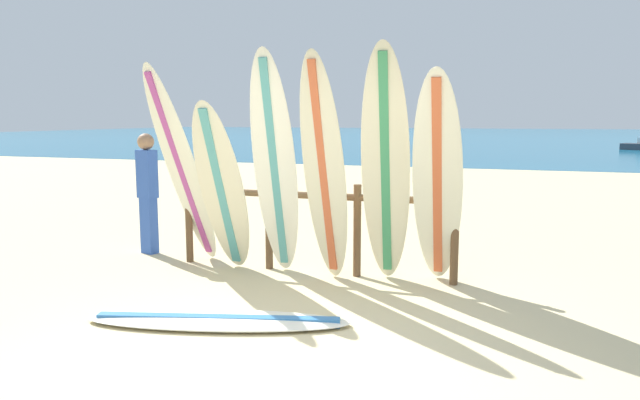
# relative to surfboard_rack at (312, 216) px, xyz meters

# --- Properties ---
(ground_plane) EXTENTS (120.00, 120.00, 0.00)m
(ground_plane) POSITION_rel_surfboard_rack_xyz_m (0.46, -2.61, -0.69)
(ground_plane) COLOR beige
(ocean_water) EXTENTS (120.00, 80.00, 0.01)m
(ocean_water) POSITION_rel_surfboard_rack_xyz_m (0.46, 55.39, -0.68)
(ocean_water) COLOR #196B93
(ocean_water) RESTS_ON ground
(surfboard_rack) EXTENTS (3.41, 0.09, 1.07)m
(surfboard_rack) POSITION_rel_surfboard_rack_xyz_m (0.00, 0.00, 0.00)
(surfboard_rack) COLOR brown
(surfboard_rack) RESTS_ON ground
(surfboard_leaning_far_left) EXTENTS (0.63, 1.21, 2.45)m
(surfboard_leaning_far_left) POSITION_rel_surfboard_rack_xyz_m (-1.56, -0.28, 0.54)
(surfboard_leaning_far_left) COLOR silver
(surfboard_leaning_far_left) RESTS_ON ground
(surfboard_leaning_left) EXTENTS (0.59, 0.85, 2.03)m
(surfboard_leaning_left) POSITION_rel_surfboard_rack_xyz_m (-0.96, -0.41, 0.33)
(surfboard_leaning_left) COLOR beige
(surfboard_leaning_left) RESTS_ON ground
(surfboard_leaning_center_left) EXTENTS (0.60, 1.01, 2.56)m
(surfboard_leaning_center_left) POSITION_rel_surfboard_rack_xyz_m (-0.29, -0.41, 0.59)
(surfboard_leaning_center_left) COLOR white
(surfboard_leaning_center_left) RESTS_ON ground
(surfboard_leaning_center) EXTENTS (0.57, 0.75, 2.53)m
(surfboard_leaning_center) POSITION_rel_surfboard_rack_xyz_m (0.28, -0.41, 0.58)
(surfboard_leaning_center) COLOR beige
(surfboard_leaning_center) RESTS_ON ground
(surfboard_leaning_center_right) EXTENTS (0.60, 0.90, 2.60)m
(surfboard_leaning_center_right) POSITION_rel_surfboard_rack_xyz_m (0.94, -0.31, 0.61)
(surfboard_leaning_center_right) COLOR beige
(surfboard_leaning_center_right) RESTS_ON ground
(surfboard_leaning_right) EXTENTS (0.57, 1.09, 2.32)m
(surfboard_leaning_right) POSITION_rel_surfboard_rack_xyz_m (1.49, -0.26, 0.48)
(surfboard_leaning_right) COLOR silver
(surfboard_leaning_right) RESTS_ON ground
(surfboard_lying_on_sand) EXTENTS (2.44, 1.16, 0.08)m
(surfboard_lying_on_sand) POSITION_rel_surfboard_rack_xyz_m (-0.21, -1.95, -0.65)
(surfboard_lying_on_sand) COLOR white
(surfboard_lying_on_sand) RESTS_ON ground
(beachgoer_standing) EXTENTS (0.30, 0.24, 1.62)m
(beachgoer_standing) POSITION_rel_surfboard_rack_xyz_m (-2.42, 0.25, 0.21)
(beachgoer_standing) COLOR #3359B2
(beachgoer_standing) RESTS_ON ground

